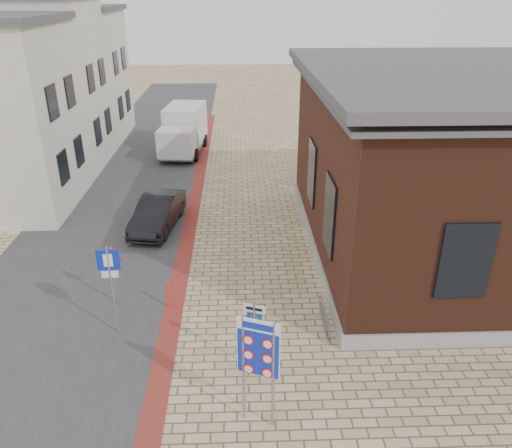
{
  "coord_description": "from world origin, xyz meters",
  "views": [
    {
      "loc": [
        0.13,
        -10.12,
        9.21
      ],
      "look_at": [
        0.68,
        4.71,
        2.2
      ],
      "focal_mm": 35.0,
      "sensor_mm": 36.0,
      "label": 1
    }
  ],
  "objects_px": {
    "border_sign": "(258,351)",
    "parking_sign": "(110,275)",
    "box_truck": "(184,130)",
    "sedan": "(158,213)",
    "bollard": "(169,295)",
    "essen_sign": "(254,325)"
  },
  "relations": [
    {
      "from": "parking_sign",
      "to": "bollard",
      "type": "distance_m",
      "value": 2.38
    },
    {
      "from": "box_truck",
      "to": "essen_sign",
      "type": "height_order",
      "value": "box_truck"
    },
    {
      "from": "essen_sign",
      "to": "parking_sign",
      "type": "xyz_separation_m",
      "value": [
        -3.98,
        1.7,
        0.56
      ]
    },
    {
      "from": "box_truck",
      "to": "bollard",
      "type": "xyz_separation_m",
      "value": [
        1.04,
        -16.73,
        -0.96
      ]
    },
    {
      "from": "border_sign",
      "to": "bollard",
      "type": "height_order",
      "value": "border_sign"
    },
    {
      "from": "sedan",
      "to": "essen_sign",
      "type": "xyz_separation_m",
      "value": [
        3.78,
        -8.93,
        0.74
      ]
    },
    {
      "from": "essen_sign",
      "to": "sedan",
      "type": "bearing_deg",
      "value": 133.55
    },
    {
      "from": "parking_sign",
      "to": "box_truck",
      "type": "bearing_deg",
      "value": 86.46
    },
    {
      "from": "essen_sign",
      "to": "box_truck",
      "type": "bearing_deg",
      "value": 121.12
    },
    {
      "from": "sedan",
      "to": "parking_sign",
      "type": "relative_size",
      "value": 1.43
    },
    {
      "from": "sedan",
      "to": "essen_sign",
      "type": "height_order",
      "value": "essen_sign"
    },
    {
      "from": "bollard",
      "to": "box_truck",
      "type": "bearing_deg",
      "value": 93.57
    },
    {
      "from": "box_truck",
      "to": "sedan",
      "type": "bearing_deg",
      "value": -84.48
    },
    {
      "from": "box_truck",
      "to": "border_sign",
      "type": "bearing_deg",
      "value": -74.08
    },
    {
      "from": "essen_sign",
      "to": "border_sign",
      "type": "bearing_deg",
      "value": -68.63
    },
    {
      "from": "border_sign",
      "to": "bollard",
      "type": "xyz_separation_m",
      "value": [
        -2.64,
        4.74,
        -1.62
      ]
    },
    {
      "from": "essen_sign",
      "to": "bollard",
      "type": "relative_size",
      "value": 2.35
    },
    {
      "from": "box_truck",
      "to": "parking_sign",
      "type": "xyz_separation_m",
      "value": [
        -0.32,
        -17.97,
        0.55
      ]
    },
    {
      "from": "box_truck",
      "to": "parking_sign",
      "type": "relative_size",
      "value": 1.91
    },
    {
      "from": "border_sign",
      "to": "parking_sign",
      "type": "height_order",
      "value": "border_sign"
    },
    {
      "from": "parking_sign",
      "to": "border_sign",
      "type": "bearing_deg",
      "value": -43.72
    },
    {
      "from": "box_truck",
      "to": "border_sign",
      "type": "height_order",
      "value": "border_sign"
    }
  ]
}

